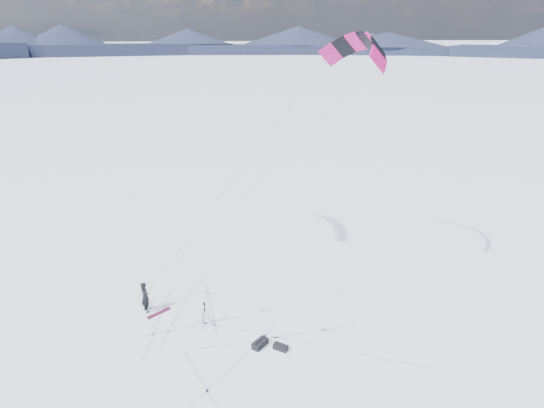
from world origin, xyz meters
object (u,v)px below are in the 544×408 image
object	(u,v)px
snowboard	(159,313)
tripod	(205,311)
snowkiter	(147,311)
gear_bag_b	(281,347)
gear_bag_a	(260,343)

from	to	relation	value
snowboard	tripod	distance (m)	3.09
snowkiter	snowboard	world-z (taller)	snowkiter
snowkiter	gear_bag_b	size ratio (longest dim) A/B	2.40
snowkiter	tripod	distance (m)	3.84
snowkiter	gear_bag_b	world-z (taller)	snowkiter
gear_bag_a	gear_bag_b	distance (m)	1.04
gear_bag_a	gear_bag_b	size ratio (longest dim) A/B	1.26
snowboard	gear_bag_a	world-z (taller)	gear_bag_a
tripod	gear_bag_b	xyz separation A→B (m)	(3.21, -3.02, -0.74)
snowboard	tripod	xyz separation A→B (m)	(2.31, -1.86, 0.86)
snowkiter	tripod	world-z (taller)	tripod
snowboard	tripod	world-z (taller)	tripod
snowboard	gear_bag_b	world-z (taller)	gear_bag_b
snowkiter	snowboard	xyz separation A→B (m)	(0.64, -0.43, 0.02)
snowkiter	tripod	xyz separation A→B (m)	(2.95, -2.29, 0.88)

